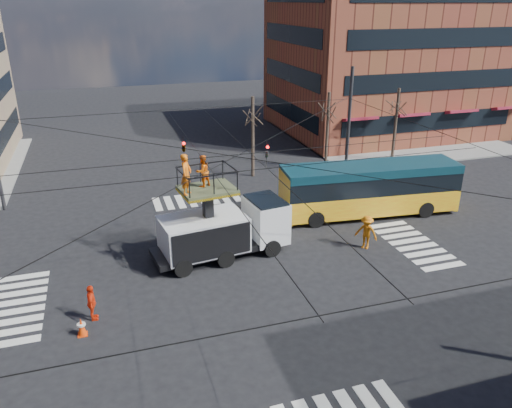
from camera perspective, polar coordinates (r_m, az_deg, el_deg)
The scene contains 13 objects.
ground at distance 24.73m, azimuth -2.16°, elevation -7.74°, with size 120.00×120.00×0.00m, color black.
sidewalk_ne at distance 50.94m, azimuth 14.62°, elevation 7.59°, with size 18.00×18.00×0.12m, color slate.
crosswalks at distance 24.73m, azimuth -2.16°, elevation -7.72°, with size 22.40×22.40×0.02m, color silver, non-canonical shape.
building_ne at distance 52.74m, azimuth 14.58°, elevation 15.78°, with size 20.06×16.06×14.00m.
overhead_network at distance 23.24m, azimuth -2.75°, elevation 1.91°, with size 24.24×24.24×8.00m.
tree_a at distance 36.60m, azimuth -0.38°, elevation 10.08°, with size 2.00×2.00×6.00m.
tree_b at distance 38.76m, azimuth 8.27°, elevation 10.55°, with size 2.00×2.00×6.00m.
tree_c at distance 41.69m, azimuth 15.87°, elevation 10.76°, with size 2.00×2.00×6.00m.
utility_truck at distance 25.45m, azimuth -3.74°, elevation -1.97°, with size 7.24×3.38×5.83m.
city_bus at distance 31.25m, azimuth 12.85°, elevation 1.79°, with size 11.07×3.65×3.20m.
traffic_cone at distance 21.47m, azimuth -19.31°, elevation -13.11°, with size 0.36×0.36×0.76m, color #E13A09.
worker_ground at distance 22.02m, azimuth -18.27°, elevation -10.68°, with size 0.94×0.39×1.60m, color red.
flagger at distance 27.18m, azimuth 12.50°, elevation -3.16°, with size 1.21×0.69×1.87m, color orange.
Camera 1 is at (-5.58, -20.67, 12.38)m, focal length 35.00 mm.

